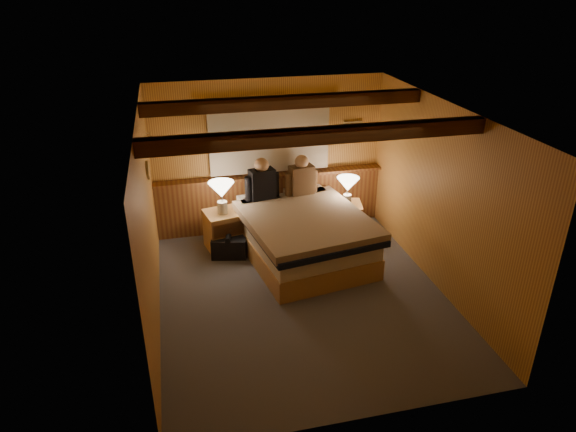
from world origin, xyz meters
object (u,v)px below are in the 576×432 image
object	(u,v)px
nightstand_right	(344,220)
lamp_left	(221,192)
lamp_right	(348,186)
nightstand_left	(225,230)
person_left	(262,182)
duffel_bag	(229,246)
person_right	(301,178)
bed	(303,235)

from	to	relation	value
nightstand_right	lamp_left	bearing A→B (deg)	-168.03
lamp_left	lamp_right	bearing A→B (deg)	-1.24
nightstand_left	person_left	bearing A→B (deg)	0.77
duffel_bag	lamp_right	bearing A→B (deg)	17.90
person_left	person_right	world-z (taller)	person_left
nightstand_left	duffel_bag	world-z (taller)	nightstand_left
nightstand_left	duffel_bag	size ratio (longest dim) A/B	1.15
lamp_right	person_right	xyz separation A→B (m)	(-0.66, 0.25, 0.09)
lamp_right	duffel_bag	world-z (taller)	lamp_right
duffel_bag	person_left	bearing A→B (deg)	46.27
bed	lamp_left	size ratio (longest dim) A/B	4.70
bed	person_right	distance (m)	0.95
nightstand_left	nightstand_right	distance (m)	1.87
nightstand_right	bed	bearing A→B (deg)	-135.50
nightstand_right	person_right	distance (m)	0.96
nightstand_left	person_right	xyz separation A→B (m)	(1.22, 0.18, 0.66)
bed	person_left	distance (m)	1.02
bed	duffel_bag	distance (m)	1.10
person_right	bed	bearing A→B (deg)	-112.23
lamp_right	person_left	world-z (taller)	person_left
person_left	person_right	xyz separation A→B (m)	(0.62, 0.04, -0.01)
lamp_left	person_right	world-z (taller)	person_right
person_left	nightstand_right	bearing A→B (deg)	-19.03
lamp_right	nightstand_left	bearing A→B (deg)	177.86
person_right	duffel_bag	bearing A→B (deg)	-170.03
lamp_left	lamp_right	size ratio (longest dim) A/B	1.09
bed	nightstand_right	bearing A→B (deg)	23.34
lamp_left	duffel_bag	xyz separation A→B (m)	(0.04, -0.23, -0.78)
nightstand_right	person_right	size ratio (longest dim) A/B	0.91
bed	person_right	bearing A→B (deg)	68.70
nightstand_right	lamp_left	distance (m)	2.00
nightstand_right	lamp_left	world-z (taller)	lamp_left
person_left	duffel_bag	bearing A→B (deg)	-157.37
nightstand_left	lamp_left	distance (m)	0.64
nightstand_right	lamp_right	size ratio (longest dim) A/B	1.32
duffel_bag	nightstand_right	bearing A→B (deg)	19.16
nightstand_right	duffel_bag	world-z (taller)	nightstand_right
bed	lamp_left	xyz separation A→B (m)	(-1.09, 0.51, 0.57)
nightstand_right	person_left	distance (m)	1.45
lamp_right	person_left	size ratio (longest dim) A/B	0.67
lamp_right	duffel_bag	distance (m)	2.00
person_left	duffel_bag	distance (m)	1.07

